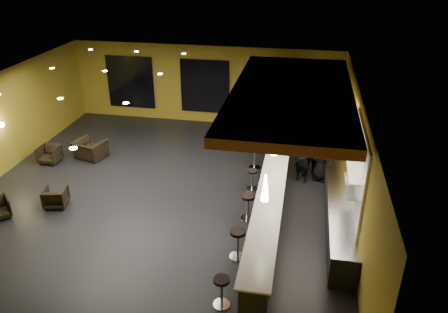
% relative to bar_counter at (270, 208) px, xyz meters
% --- Properties ---
extents(floor, '(12.00, 13.00, 0.10)m').
position_rel_bar_counter_xyz_m(floor, '(-3.65, 1.00, -0.55)').
color(floor, black).
rests_on(floor, ground).
extents(ceiling, '(12.00, 13.00, 0.10)m').
position_rel_bar_counter_xyz_m(ceiling, '(-3.65, 1.00, 3.05)').
color(ceiling, black).
extents(wall_back, '(12.00, 0.10, 3.50)m').
position_rel_bar_counter_xyz_m(wall_back, '(-3.65, 7.55, 1.25)').
color(wall_back, olive).
rests_on(wall_back, floor).
extents(wall_front, '(12.00, 0.10, 3.50)m').
position_rel_bar_counter_xyz_m(wall_front, '(-3.65, -5.55, 1.25)').
color(wall_front, olive).
rests_on(wall_front, floor).
extents(wall_right, '(0.10, 13.00, 3.50)m').
position_rel_bar_counter_xyz_m(wall_right, '(2.40, 1.00, 1.25)').
color(wall_right, olive).
rests_on(wall_right, floor).
extents(wood_soffit, '(3.60, 8.00, 0.28)m').
position_rel_bar_counter_xyz_m(wood_soffit, '(0.35, 2.00, 2.86)').
color(wood_soffit, '#AA5A31').
rests_on(wood_soffit, ceiling).
extents(window_left, '(2.20, 0.06, 2.40)m').
position_rel_bar_counter_xyz_m(window_left, '(-7.15, 7.44, 1.20)').
color(window_left, black).
rests_on(window_left, wall_back).
extents(window_center, '(2.20, 0.06, 2.40)m').
position_rel_bar_counter_xyz_m(window_center, '(-3.65, 7.44, 1.20)').
color(window_center, black).
rests_on(window_center, wall_back).
extents(window_right, '(2.20, 0.06, 2.40)m').
position_rel_bar_counter_xyz_m(window_right, '(-0.65, 7.44, 1.20)').
color(window_right, black).
rests_on(window_right, wall_back).
extents(tile_backsplash, '(0.06, 3.20, 2.40)m').
position_rel_bar_counter_xyz_m(tile_backsplash, '(2.31, 0.00, 1.50)').
color(tile_backsplash, white).
rests_on(tile_backsplash, wall_right).
extents(bar_counter, '(0.60, 8.00, 1.00)m').
position_rel_bar_counter_xyz_m(bar_counter, '(0.00, 0.00, 0.00)').
color(bar_counter, black).
rests_on(bar_counter, floor).
extents(bar_top, '(0.78, 8.10, 0.05)m').
position_rel_bar_counter_xyz_m(bar_top, '(0.00, 0.00, 0.52)').
color(bar_top, white).
rests_on(bar_top, bar_counter).
extents(prep_counter, '(0.70, 6.00, 0.86)m').
position_rel_bar_counter_xyz_m(prep_counter, '(2.00, 0.50, -0.07)').
color(prep_counter, black).
rests_on(prep_counter, floor).
extents(prep_top, '(0.72, 6.00, 0.03)m').
position_rel_bar_counter_xyz_m(prep_top, '(2.00, 0.50, 0.39)').
color(prep_top, silver).
rests_on(prep_top, prep_counter).
extents(wall_shelf_lower, '(0.30, 1.50, 0.03)m').
position_rel_bar_counter_xyz_m(wall_shelf_lower, '(2.17, -0.20, 1.10)').
color(wall_shelf_lower, silver).
rests_on(wall_shelf_lower, wall_right).
extents(wall_shelf_upper, '(0.30, 1.50, 0.03)m').
position_rel_bar_counter_xyz_m(wall_shelf_upper, '(2.17, -0.20, 1.55)').
color(wall_shelf_upper, silver).
rests_on(wall_shelf_upper, wall_right).
extents(column, '(0.60, 0.60, 3.50)m').
position_rel_bar_counter_xyz_m(column, '(0.00, 4.60, 1.25)').
color(column, brown).
rests_on(column, floor).
extents(wall_sconce, '(0.22, 0.22, 0.22)m').
position_rel_bar_counter_xyz_m(wall_sconce, '(-9.53, 1.50, 1.30)').
color(wall_sconce, '#FFE5B2').
rests_on(wall_sconce, wall_left).
extents(pendant_0, '(0.20, 0.20, 0.70)m').
position_rel_bar_counter_xyz_m(pendant_0, '(0.00, -2.00, 1.85)').
color(pendant_0, white).
rests_on(pendant_0, wood_soffit).
extents(pendant_1, '(0.20, 0.20, 0.70)m').
position_rel_bar_counter_xyz_m(pendant_1, '(0.00, 0.50, 1.85)').
color(pendant_1, white).
rests_on(pendant_1, wood_soffit).
extents(pendant_2, '(0.20, 0.20, 0.70)m').
position_rel_bar_counter_xyz_m(pendant_2, '(0.00, 3.00, 1.85)').
color(pendant_2, white).
rests_on(pendant_2, wood_soffit).
extents(staff_a, '(0.71, 0.59, 1.65)m').
position_rel_bar_counter_xyz_m(staff_a, '(0.87, 2.70, 0.32)').
color(staff_a, black).
rests_on(staff_a, floor).
extents(staff_b, '(1.03, 0.93, 1.73)m').
position_rel_bar_counter_xyz_m(staff_b, '(1.26, 3.18, 0.36)').
color(staff_b, black).
rests_on(staff_b, floor).
extents(staff_c, '(0.97, 0.81, 1.69)m').
position_rel_bar_counter_xyz_m(staff_c, '(1.51, 2.94, 0.35)').
color(staff_c, black).
rests_on(staff_c, floor).
extents(armchair_b, '(0.82, 0.83, 0.63)m').
position_rel_bar_counter_xyz_m(armchair_b, '(-6.68, -0.35, -0.18)').
color(armchair_b, black).
rests_on(armchair_b, floor).
extents(armchair_c, '(0.72, 0.74, 0.67)m').
position_rel_bar_counter_xyz_m(armchair_c, '(-8.50, 2.37, -0.17)').
color(armchair_c, black).
rests_on(armchair_c, floor).
extents(armchair_d, '(1.32, 1.22, 0.72)m').
position_rel_bar_counter_xyz_m(armchair_d, '(-7.17, 3.00, -0.14)').
color(armchair_d, black).
rests_on(armchair_d, floor).
extents(bar_stool_0, '(0.40, 0.40, 0.78)m').
position_rel_bar_counter_xyz_m(bar_stool_0, '(-0.75, -3.50, 0.00)').
color(bar_stool_0, silver).
rests_on(bar_stool_0, floor).
extents(bar_stool_1, '(0.43, 0.43, 0.84)m').
position_rel_bar_counter_xyz_m(bar_stool_1, '(-0.67, -1.76, 0.04)').
color(bar_stool_1, silver).
rests_on(bar_stool_1, floor).
extents(bar_stool_2, '(0.41, 0.41, 0.82)m').
position_rel_bar_counter_xyz_m(bar_stool_2, '(-0.65, 0.05, 0.02)').
color(bar_stool_2, silver).
rests_on(bar_stool_2, floor).
extents(bar_stool_3, '(0.37, 0.37, 0.73)m').
position_rel_bar_counter_xyz_m(bar_stool_3, '(-0.75, 1.81, -0.04)').
color(bar_stool_3, silver).
rests_on(bar_stool_3, floor).
extents(bar_stool_4, '(0.44, 0.44, 0.87)m').
position_rel_bar_counter_xyz_m(bar_stool_4, '(-0.86, 3.33, 0.06)').
color(bar_stool_4, silver).
rests_on(bar_stool_4, floor).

